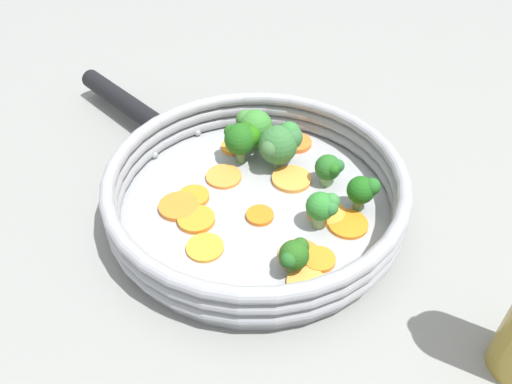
# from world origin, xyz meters

# --- Properties ---
(ground_plane) EXTENTS (4.00, 4.00, 0.00)m
(ground_plane) POSITION_xyz_m (0.00, 0.00, 0.00)
(ground_plane) COLOR gray
(skillet) EXTENTS (0.30, 0.30, 0.01)m
(skillet) POSITION_xyz_m (0.00, 0.00, 0.01)
(skillet) COLOR #939699
(skillet) RESTS_ON ground_plane
(skillet_rim_wall) EXTENTS (0.31, 0.31, 0.05)m
(skillet_rim_wall) POSITION_xyz_m (0.00, 0.00, 0.04)
(skillet_rim_wall) COLOR gray
(skillet_rim_wall) RESTS_ON skillet
(skillet_handle) EXTENTS (0.16, 0.14, 0.03)m
(skillet_handle) POSITION_xyz_m (0.18, -0.16, 0.03)
(skillet_handle) COLOR black
(skillet_handle) RESTS_ON skillet
(skillet_rivet_left) EXTENTS (0.01, 0.01, 0.01)m
(skillet_rivet_left) POSITION_xyz_m (0.08, -0.12, 0.02)
(skillet_rivet_left) COLOR gray
(skillet_rivet_left) RESTS_ON skillet
(skillet_rivet_right) EXTENTS (0.01, 0.01, 0.01)m
(skillet_rivet_right) POSITION_xyz_m (0.13, -0.07, 0.02)
(skillet_rivet_right) COLOR #8F9B95
(skillet_rivet_right) RESTS_ON skillet
(carrot_slice_0) EXTENTS (0.06, 0.06, 0.00)m
(carrot_slice_0) POSITION_xyz_m (-0.05, 0.07, 0.01)
(carrot_slice_0) COLOR orange
(carrot_slice_0) RESTS_ON skillet
(carrot_slice_1) EXTENTS (0.05, 0.05, 0.00)m
(carrot_slice_1) POSITION_xyz_m (-0.10, 0.03, 0.02)
(carrot_slice_1) COLOR orange
(carrot_slice_1) RESTS_ON skillet
(carrot_slice_2) EXTENTS (0.06, 0.06, 0.00)m
(carrot_slice_2) POSITION_xyz_m (0.04, -0.04, 0.02)
(carrot_slice_2) COLOR orange
(carrot_slice_2) RESTS_ON skillet
(carrot_slice_3) EXTENTS (0.04, 0.04, 0.00)m
(carrot_slice_3) POSITION_xyz_m (-0.06, 0.10, 0.02)
(carrot_slice_3) COLOR #EE983E
(carrot_slice_3) RESTS_ON skillet
(carrot_slice_4) EXTENTS (0.05, 0.05, 0.01)m
(carrot_slice_4) POSITION_xyz_m (-0.04, -0.11, 0.02)
(carrot_slice_4) COLOR orange
(carrot_slice_4) RESTS_ON skillet
(carrot_slice_5) EXTENTS (0.04, 0.04, 0.01)m
(carrot_slice_5) POSITION_xyz_m (0.04, -0.09, 0.02)
(carrot_slice_5) COLOR orange
(carrot_slice_5) RESTS_ON skillet
(carrot_slice_6) EXTENTS (0.05, 0.05, 0.01)m
(carrot_slice_6) POSITION_xyz_m (0.06, 0.03, 0.02)
(carrot_slice_6) COLOR orange
(carrot_slice_6) RESTS_ON skillet
(carrot_slice_7) EXTENTS (0.05, 0.05, 0.00)m
(carrot_slice_7) POSITION_xyz_m (-0.07, 0.01, 0.02)
(carrot_slice_7) COLOR orange
(carrot_slice_7) RESTS_ON skillet
(carrot_slice_8) EXTENTS (0.03, 0.03, 0.00)m
(carrot_slice_8) POSITION_xyz_m (-0.07, 0.08, 0.02)
(carrot_slice_8) COLOR orange
(carrot_slice_8) RESTS_ON skillet
(carrot_slice_9) EXTENTS (0.05, 0.05, 0.00)m
(carrot_slice_9) POSITION_xyz_m (0.04, 0.07, 0.01)
(carrot_slice_9) COLOR orange
(carrot_slice_9) RESTS_ON skillet
(carrot_slice_10) EXTENTS (0.06, 0.06, 0.01)m
(carrot_slice_10) POSITION_xyz_m (0.08, 0.02, 0.02)
(carrot_slice_10) COLOR orange
(carrot_slice_10) RESTS_ON skillet
(carrot_slice_11) EXTENTS (0.06, 0.06, 0.00)m
(carrot_slice_11) POSITION_xyz_m (-0.04, -0.04, 0.02)
(carrot_slice_11) COLOR orange
(carrot_slice_11) RESTS_ON skillet
(carrot_slice_12) EXTENTS (0.03, 0.03, 0.00)m
(carrot_slice_12) POSITION_xyz_m (-0.01, 0.02, 0.02)
(carrot_slice_12) COLOR orange
(carrot_slice_12) RESTS_ON skillet
(carrot_slice_13) EXTENTS (0.05, 0.05, 0.01)m
(carrot_slice_13) POSITION_xyz_m (0.07, 0.00, 0.02)
(carrot_slice_13) COLOR orange
(carrot_slice_13) RESTS_ON skillet
(broccoli_floret_0) EXTENTS (0.04, 0.04, 0.05)m
(broccoli_floret_0) POSITION_xyz_m (0.02, -0.07, 0.05)
(broccoli_floret_0) COLOR #688A48
(broccoli_floret_0) RESTS_ON skillet
(broccoli_floret_1) EXTENTS (0.03, 0.03, 0.03)m
(broccoli_floret_1) POSITION_xyz_m (-0.04, 0.09, 0.03)
(broccoli_floret_1) COLOR #6C9843
(broccoli_floret_1) RESTS_ON skillet
(broccoli_floret_2) EXTENTS (0.05, 0.05, 0.05)m
(broccoli_floret_2) POSITION_xyz_m (-0.02, -0.07, 0.05)
(broccoli_floret_2) COLOR #7A9D5C
(broccoli_floret_2) RESTS_ON skillet
(broccoli_floret_3) EXTENTS (0.03, 0.03, 0.04)m
(broccoli_floret_3) POSITION_xyz_m (-0.11, 0.00, 0.04)
(broccoli_floret_3) COLOR #5E844F
(broccoli_floret_3) RESTS_ON skillet
(broccoli_floret_4) EXTENTS (0.03, 0.03, 0.04)m
(broccoli_floret_4) POSITION_xyz_m (-0.08, -0.04, 0.03)
(broccoli_floret_4) COLOR #7DA060
(broccoli_floret_4) RESTS_ON skillet
(broccoli_floret_5) EXTENTS (0.04, 0.04, 0.05)m
(broccoli_floret_5) POSITION_xyz_m (0.01, -0.10, 0.04)
(broccoli_floret_5) COLOR #72A751
(broccoli_floret_5) RESTS_ON skillet
(broccoli_floret_6) EXTENTS (0.03, 0.03, 0.04)m
(broccoli_floret_6) POSITION_xyz_m (-0.07, 0.03, 0.04)
(broccoli_floret_6) COLOR #87A362
(broccoli_floret_6) RESTS_ON skillet
(mushroom_piece_0) EXTENTS (0.03, 0.03, 0.01)m
(mushroom_piece_0) POSITION_xyz_m (-0.08, -0.06, 0.02)
(mushroom_piece_0) COLOR brown
(mushroom_piece_0) RESTS_ON skillet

